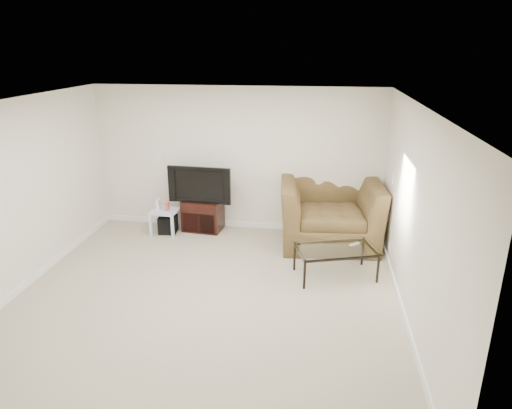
# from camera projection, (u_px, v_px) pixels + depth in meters

# --- Properties ---
(floor) EXTENTS (5.00, 5.00, 0.00)m
(floor) POSITION_uv_depth(u_px,v_px,m) (206.00, 297.00, 5.98)
(floor) COLOR tan
(floor) RESTS_ON ground
(ceiling) EXTENTS (5.00, 5.00, 0.00)m
(ceiling) POSITION_uv_depth(u_px,v_px,m) (198.00, 104.00, 5.15)
(ceiling) COLOR white
(ceiling) RESTS_ON ground
(wall_back) EXTENTS (5.00, 0.02, 2.50)m
(wall_back) POSITION_uv_depth(u_px,v_px,m) (238.00, 160.00, 7.90)
(wall_back) COLOR silver
(wall_back) RESTS_ON ground
(wall_left) EXTENTS (0.02, 5.00, 2.50)m
(wall_left) POSITION_uv_depth(u_px,v_px,m) (14.00, 199.00, 5.89)
(wall_left) COLOR silver
(wall_left) RESTS_ON ground
(wall_right) EXTENTS (0.02, 5.00, 2.50)m
(wall_right) POSITION_uv_depth(u_px,v_px,m) (414.00, 218.00, 5.24)
(wall_right) COLOR silver
(wall_right) RESTS_ON ground
(plate_back) EXTENTS (0.12, 0.02, 0.12)m
(plate_back) POSITION_uv_depth(u_px,v_px,m) (160.00, 157.00, 8.07)
(plate_back) COLOR white
(plate_back) RESTS_ON wall_back
(plate_right_switch) EXTENTS (0.02, 0.09, 0.13)m
(plate_right_switch) POSITION_uv_depth(u_px,v_px,m) (393.00, 179.00, 6.74)
(plate_right_switch) COLOR white
(plate_right_switch) RESTS_ON wall_right
(plate_right_outlet) EXTENTS (0.02, 0.08, 0.12)m
(plate_right_outlet) POSITION_uv_depth(u_px,v_px,m) (389.00, 246.00, 6.77)
(plate_right_outlet) COLOR white
(plate_right_outlet) RESTS_ON wall_right
(tv_stand) EXTENTS (0.71, 0.53, 0.55)m
(tv_stand) POSITION_uv_depth(u_px,v_px,m) (203.00, 215.00, 8.10)
(tv_stand) COLOR black
(tv_stand) RESTS_ON floor
(dvd_player) EXTENTS (0.37, 0.28, 0.05)m
(dvd_player) POSITION_uv_depth(u_px,v_px,m) (202.00, 206.00, 8.00)
(dvd_player) COLOR black
(dvd_player) RESTS_ON tv_stand
(television) EXTENTS (1.04, 0.27, 0.64)m
(television) POSITION_uv_depth(u_px,v_px,m) (201.00, 183.00, 7.87)
(television) COLOR black
(television) RESTS_ON tv_stand
(side_table) EXTENTS (0.47, 0.47, 0.42)m
(side_table) POSITION_uv_depth(u_px,v_px,m) (166.00, 221.00, 7.98)
(side_table) COLOR silver
(side_table) RESTS_ON floor
(subwoofer) EXTENTS (0.32, 0.32, 0.30)m
(subwoofer) POSITION_uv_depth(u_px,v_px,m) (168.00, 224.00, 8.01)
(subwoofer) COLOR black
(subwoofer) RESTS_ON floor
(game_console) EXTENTS (0.04, 0.14, 0.19)m
(game_console) POSITION_uv_depth(u_px,v_px,m) (159.00, 205.00, 7.88)
(game_console) COLOR white
(game_console) RESTS_ON side_table
(game_case) EXTENTS (0.05, 0.12, 0.17)m
(game_case) POSITION_uv_depth(u_px,v_px,m) (167.00, 206.00, 7.86)
(game_case) COLOR #CC4C4C
(game_case) RESTS_ON side_table
(recliner) EXTENTS (1.69, 1.17, 1.41)m
(recliner) POSITION_uv_depth(u_px,v_px,m) (330.00, 202.00, 7.45)
(recliner) COLOR brown
(recliner) RESTS_ON floor
(coffee_table) EXTENTS (1.26, 0.94, 0.44)m
(coffee_table) POSITION_uv_depth(u_px,v_px,m) (335.00, 262.00, 6.46)
(coffee_table) COLOR black
(coffee_table) RESTS_ON floor
(remote) EXTENTS (0.17, 0.15, 0.02)m
(remote) POSITION_uv_depth(u_px,v_px,m) (354.00, 244.00, 6.48)
(remote) COLOR #B2B2B7
(remote) RESTS_ON coffee_table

